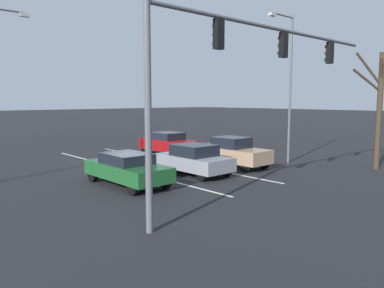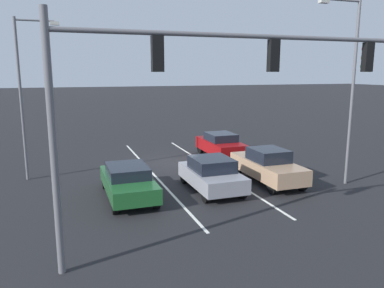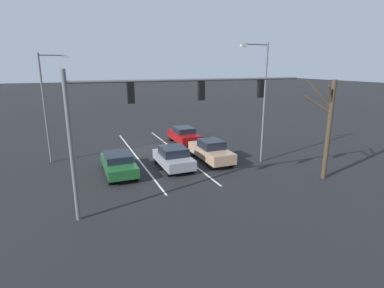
# 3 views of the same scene
# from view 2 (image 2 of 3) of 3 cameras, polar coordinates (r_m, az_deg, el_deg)

# --- Properties ---
(ground_plane) EXTENTS (240.00, 240.00, 0.00)m
(ground_plane) POSITION_cam_2_polar(r_m,az_deg,el_deg) (22.82, -3.03, -2.75)
(ground_plane) COLOR black
(lane_stripe_left_divider) EXTENTS (0.12, 16.26, 0.01)m
(lane_stripe_left_divider) POSITION_cam_2_polar(r_m,az_deg,el_deg) (21.42, 3.06, -3.65)
(lane_stripe_left_divider) COLOR silver
(lane_stripe_left_divider) RESTS_ON ground_plane
(lane_stripe_center_divider) EXTENTS (0.12, 16.26, 0.01)m
(lane_stripe_center_divider) POSITION_cam_2_polar(r_m,az_deg,el_deg) (20.39, -6.03, -4.45)
(lane_stripe_center_divider) COLOR silver
(lane_stripe_center_divider) RESTS_ON ground_plane
(car_tan_leftlane_front) EXTENTS (1.80, 4.77, 1.68)m
(car_tan_leftlane_front) POSITION_cam_2_polar(r_m,az_deg,el_deg) (18.94, 11.42, -3.22)
(car_tan_leftlane_front) COLOR tan
(car_tan_leftlane_front) RESTS_ON ground_plane
(car_darkgreen_rightlane_front) EXTENTS (1.89, 4.55, 1.43)m
(car_darkgreen_rightlane_front) POSITION_cam_2_polar(r_m,az_deg,el_deg) (16.48, -9.74, -5.57)
(car_darkgreen_rightlane_front) COLOR #1E5928
(car_darkgreen_rightlane_front) RESTS_ON ground_plane
(car_gray_midlane_front) EXTENTS (1.95, 4.05, 1.54)m
(car_gray_midlane_front) POSITION_cam_2_polar(r_m,az_deg,el_deg) (17.26, 3.00, -4.58)
(car_gray_midlane_front) COLOR gray
(car_gray_midlane_front) RESTS_ON ground_plane
(car_maroon_leftlane_second) EXTENTS (1.83, 4.28, 1.58)m
(car_maroon_leftlane_second) POSITION_cam_2_polar(r_m,az_deg,el_deg) (23.89, 4.38, -0.12)
(car_maroon_leftlane_second) COLOR maroon
(car_maroon_leftlane_second) RESTS_ON ground_plane
(traffic_signal_gantry) EXTENTS (12.41, 0.37, 6.97)m
(traffic_signal_gantry) POSITION_cam_2_polar(r_m,az_deg,el_deg) (10.74, 1.45, 9.87)
(traffic_signal_gantry) COLOR slate
(traffic_signal_gantry) RESTS_ON ground_plane
(street_lamp_right_shoulder) EXTENTS (2.08, 0.24, 7.96)m
(street_lamp_right_shoulder) POSITION_cam_2_polar(r_m,az_deg,el_deg) (20.20, -24.08, 7.79)
(street_lamp_right_shoulder) COLOR slate
(street_lamp_right_shoulder) RESTS_ON ground_plane
(street_lamp_left_shoulder) EXTENTS (2.23, 0.24, 8.65)m
(street_lamp_left_shoulder) POSITION_cam_2_polar(r_m,az_deg,el_deg) (19.09, 22.85, 8.88)
(street_lamp_left_shoulder) COLOR slate
(street_lamp_left_shoulder) RESTS_ON ground_plane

